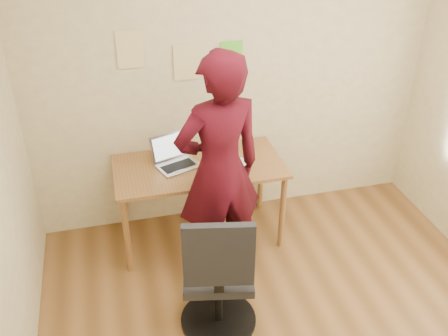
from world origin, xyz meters
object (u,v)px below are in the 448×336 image
object	(u,v)px
office_chair	(218,282)
phone	(224,175)
desk	(199,174)
person	(219,171)
laptop	(175,159)

from	to	relation	value
office_chair	phone	bearing A→B (deg)	84.91
phone	office_chair	bearing A→B (deg)	-137.84
desk	office_chair	size ratio (longest dim) A/B	1.32
desk	phone	bearing A→B (deg)	-51.54
phone	person	world-z (taller)	person
desk	person	distance (m)	0.52
desk	laptop	bearing A→B (deg)	160.85
laptop	office_chair	size ratio (longest dim) A/B	0.39
desk	person	xyz separation A→B (m)	(0.07, -0.43, 0.28)
desk	phone	size ratio (longest dim) A/B	9.53
phone	office_chair	xyz separation A→B (m)	(-0.26, -0.86, -0.29)
laptop	phone	bearing A→B (deg)	-57.85
phone	office_chair	distance (m)	0.94
person	phone	bearing A→B (deg)	-123.37
office_chair	desk	bearing A→B (deg)	96.75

